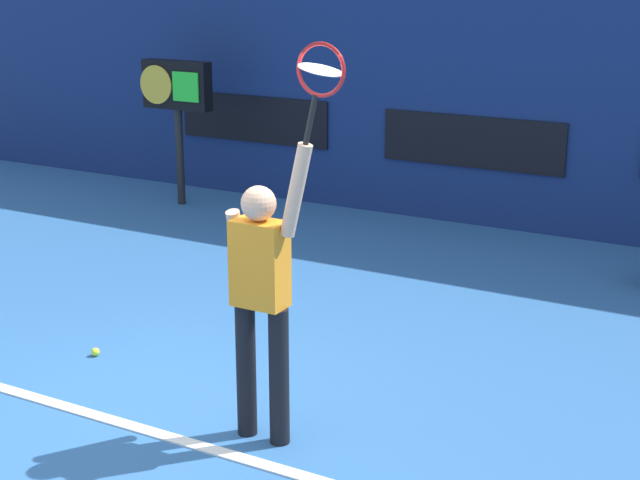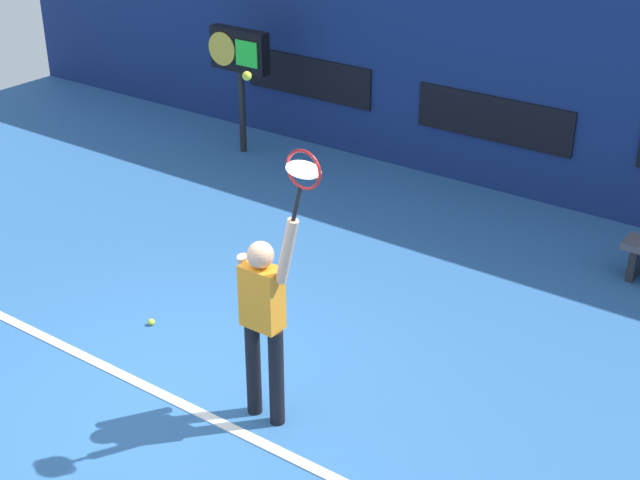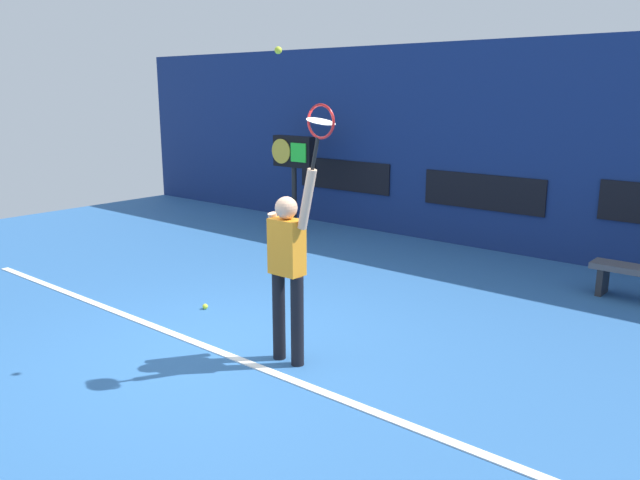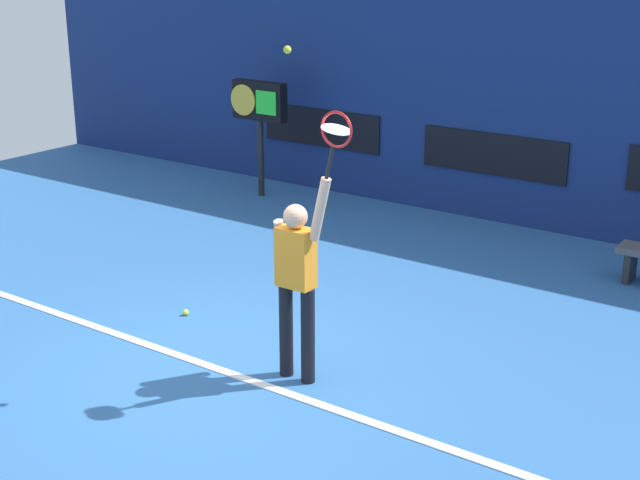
% 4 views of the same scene
% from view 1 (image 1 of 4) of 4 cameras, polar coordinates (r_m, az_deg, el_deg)
% --- Properties ---
extents(ground_plane, '(18.00, 18.00, 0.00)m').
position_cam_1_polar(ground_plane, '(6.55, -9.46, -11.00)').
color(ground_plane, '#2D609E').
extents(back_wall, '(18.00, 0.20, 3.48)m').
position_cam_1_polar(back_wall, '(11.11, 9.52, 9.77)').
color(back_wall, navy).
rests_on(back_wall, ground_plane).
extents(sponsor_banner_center, '(2.20, 0.03, 0.60)m').
position_cam_1_polar(sponsor_banner_center, '(11.11, 9.13, 5.85)').
color(sponsor_banner_center, black).
extents(sponsor_banner_portside, '(2.20, 0.03, 0.60)m').
position_cam_1_polar(sponsor_banner_portside, '(12.43, -4.04, 7.28)').
color(sponsor_banner_portside, black).
extents(court_baseline, '(10.00, 0.10, 0.01)m').
position_cam_1_polar(court_baseline, '(6.47, -10.08, -11.33)').
color(court_baseline, white).
rests_on(court_baseline, ground_plane).
extents(tennis_player, '(0.62, 0.31, 1.99)m').
position_cam_1_polar(tennis_player, '(5.93, -3.56, -3.13)').
color(tennis_player, black).
rests_on(tennis_player, ground_plane).
extents(tennis_racket, '(0.38, 0.27, 0.63)m').
position_cam_1_polar(tennis_racket, '(5.40, -0.02, 9.87)').
color(tennis_racket, black).
extents(scoreboard_clock, '(0.96, 0.20, 1.82)m').
position_cam_1_polar(scoreboard_clock, '(12.03, -8.64, 8.79)').
color(scoreboard_clock, black).
rests_on(scoreboard_clock, ground_plane).
extents(spare_ball, '(0.07, 0.07, 0.07)m').
position_cam_1_polar(spare_ball, '(7.72, -13.38, -6.58)').
color(spare_ball, '#CCE033').
rests_on(spare_ball, ground_plane).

